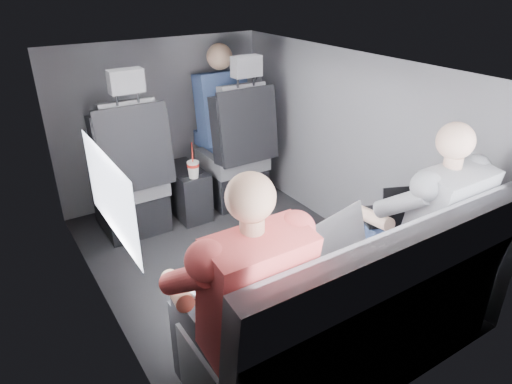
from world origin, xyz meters
TOP-DOWN VIEW (x-y plane):
  - floor at (0.00, 0.00)m, footprint 2.60×2.60m
  - ceiling at (0.00, 0.00)m, footprint 2.60×2.60m
  - panel_left at (-0.90, 0.00)m, footprint 0.02×2.60m
  - panel_right at (0.90, 0.00)m, footprint 0.02×2.60m
  - panel_front at (0.00, 1.30)m, footprint 1.80×0.02m
  - panel_back at (0.00, -1.30)m, footprint 1.80×0.02m
  - side_window at (-0.88, -0.30)m, footprint 0.02×0.75m
  - seatbelt at (0.45, 0.67)m, footprint 0.35×0.11m
  - front_seat_left at (-0.45, 0.84)m, footprint 0.52×0.58m
  - front_seat_right at (0.45, 0.84)m, footprint 0.52×0.58m
  - center_console at (0.00, 0.88)m, footprint 0.24×0.48m
  - rear_bench at (0.00, -1.06)m, footprint 1.60×0.57m
  - soda_cup at (-0.01, 0.69)m, footprint 0.09×0.09m
  - laptop_white at (-0.58, -0.77)m, footprint 0.38×0.39m
  - laptop_silver at (-0.02, -0.83)m, footprint 0.40×0.38m
  - laptop_black at (0.51, -0.81)m, footprint 0.39×0.41m
  - passenger_rear_left at (-0.60, -0.97)m, footprint 0.50×0.62m
  - passenger_rear_right at (0.51, -0.97)m, footprint 0.49×0.62m
  - passenger_front_right at (0.47, 1.10)m, footprint 0.42×0.42m

SIDE VIEW (x-z plane):
  - floor at x=0.00m, z-range 0.00..0.00m
  - center_console at x=0.00m, z-range 0.00..0.41m
  - rear_bench at x=0.00m, z-range -0.15..0.77m
  - front_seat_left at x=-0.45m, z-range -0.23..1.03m
  - front_seat_right at x=0.45m, z-range -0.23..1.03m
  - soda_cup at x=-0.01m, z-range 0.33..0.61m
  - passenger_rear_right at x=0.51m, z-range 0.02..1.23m
  - passenger_rear_left at x=-0.60m, z-range 0.02..1.24m
  - laptop_black at x=0.51m, z-range 0.51..0.75m
  - laptop_white at x=-0.58m, z-range 0.51..0.75m
  - laptop_silver at x=-0.02m, z-range 0.51..0.76m
  - panel_left at x=-0.90m, z-range 0.00..1.35m
  - panel_right at x=0.90m, z-range 0.00..1.35m
  - panel_front at x=0.00m, z-range 0.00..1.35m
  - panel_back at x=0.00m, z-range 0.00..1.35m
  - passenger_front_right at x=0.47m, z-range 0.32..1.20m
  - seatbelt at x=0.45m, z-range 0.50..1.10m
  - side_window at x=-0.88m, z-range 0.69..1.11m
  - ceiling at x=0.00m, z-range 1.35..1.35m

